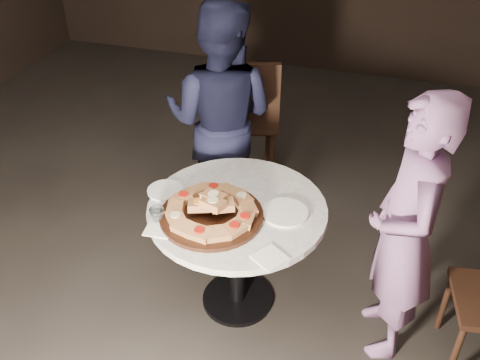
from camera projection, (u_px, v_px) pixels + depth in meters
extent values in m
plane|color=black|center=(208.00, 310.00, 3.00)|extent=(7.00, 7.00, 0.00)
cylinder|color=black|center=(238.00, 298.00, 3.05)|extent=(0.51, 0.51, 0.03)
cylinder|color=black|center=(237.00, 257.00, 2.86)|extent=(0.10, 0.10, 0.62)
cylinder|color=silver|center=(237.00, 210.00, 2.68)|extent=(1.16, 1.16, 0.04)
cylinder|color=black|center=(211.00, 216.00, 2.59)|extent=(0.59, 0.59, 0.02)
cube|color=#A86E41|center=(245.00, 219.00, 2.52)|extent=(0.09, 0.11, 0.05)
cylinder|color=red|center=(245.00, 216.00, 2.51)|extent=(0.05, 0.05, 0.01)
cube|color=#A86E41|center=(247.00, 209.00, 2.59)|extent=(0.13, 0.14, 0.05)
cube|color=#A86E41|center=(241.00, 199.00, 2.65)|extent=(0.14, 0.13, 0.05)
cylinder|color=beige|center=(241.00, 195.00, 2.64)|extent=(0.07, 0.07, 0.01)
cube|color=#A86E41|center=(229.00, 192.00, 2.70)|extent=(0.13, 0.12, 0.05)
cube|color=#A86E41|center=(214.00, 189.00, 2.72)|extent=(0.12, 0.10, 0.05)
cylinder|color=red|center=(213.00, 186.00, 2.71)|extent=(0.06, 0.06, 0.01)
cube|color=#A86E41|center=(197.00, 191.00, 2.70)|extent=(0.13, 0.14, 0.05)
cube|color=#A86E41|center=(184.00, 198.00, 2.66)|extent=(0.12, 0.13, 0.05)
cylinder|color=red|center=(184.00, 194.00, 2.65)|extent=(0.07, 0.07, 0.01)
cube|color=#A86E41|center=(176.00, 207.00, 2.60)|extent=(0.11, 0.12, 0.05)
cube|color=#A86E41|center=(176.00, 218.00, 2.53)|extent=(0.13, 0.14, 0.05)
cylinder|color=beige|center=(176.00, 215.00, 2.52)|extent=(0.07, 0.07, 0.01)
cube|color=#A86E41|center=(184.00, 228.00, 2.47)|extent=(0.13, 0.11, 0.05)
cube|color=#A86E41|center=(199.00, 234.00, 2.44)|extent=(0.12, 0.10, 0.05)
cylinder|color=red|center=(199.00, 230.00, 2.43)|extent=(0.06, 0.06, 0.01)
cube|color=#A86E41|center=(218.00, 234.00, 2.44)|extent=(0.13, 0.12, 0.05)
cube|color=#A86E41|center=(234.00, 229.00, 2.47)|extent=(0.13, 0.13, 0.05)
cylinder|color=red|center=(234.00, 225.00, 2.45)|extent=(0.07, 0.07, 0.01)
cube|color=#A86E41|center=(223.00, 205.00, 2.56)|extent=(0.13, 0.12, 0.04)
cylinder|color=#2D6B1E|center=(223.00, 201.00, 2.54)|extent=(0.07, 0.07, 0.01)
cube|color=#A86E41|center=(211.00, 198.00, 2.60)|extent=(0.13, 0.13, 0.04)
cylinder|color=beige|center=(211.00, 194.00, 2.59)|extent=(0.07, 0.07, 0.01)
cube|color=#A86E41|center=(199.00, 205.00, 2.56)|extent=(0.13, 0.11, 0.05)
cylinder|color=orange|center=(199.00, 201.00, 2.54)|extent=(0.06, 0.06, 0.01)
cube|color=#A86E41|center=(214.00, 197.00, 2.55)|extent=(0.12, 0.11, 0.05)
cylinder|color=beige|center=(214.00, 194.00, 2.53)|extent=(0.06, 0.06, 0.01)
cube|color=#A86E41|center=(213.00, 204.00, 2.51)|extent=(0.13, 0.11, 0.05)
cylinder|color=beige|center=(213.00, 200.00, 2.49)|extent=(0.06, 0.06, 0.01)
cylinder|color=white|center=(165.00, 190.00, 2.77)|extent=(0.23, 0.23, 0.01)
cylinder|color=white|center=(285.00, 212.00, 2.62)|extent=(0.30, 0.30, 0.01)
imported|color=silver|center=(157.00, 215.00, 2.56)|extent=(0.08, 0.08, 0.07)
cube|color=white|center=(161.00, 228.00, 2.53)|extent=(0.15, 0.15, 0.01)
cube|color=white|center=(270.00, 258.00, 2.36)|extent=(0.18, 0.18, 0.01)
cube|color=black|center=(243.00, 117.00, 3.81)|extent=(0.59, 0.59, 0.04)
cube|color=black|center=(244.00, 100.00, 3.47)|extent=(0.46, 0.18, 0.50)
cylinder|color=black|center=(268.00, 133.00, 4.12)|extent=(0.05, 0.05, 0.50)
cylinder|color=black|center=(216.00, 134.00, 4.11)|extent=(0.05, 0.05, 0.50)
cylinder|color=black|center=(272.00, 161.00, 3.79)|extent=(0.05, 0.05, 0.50)
cylinder|color=black|center=(215.00, 162.00, 3.78)|extent=(0.05, 0.05, 0.50)
cylinder|color=black|center=(445.00, 301.00, 2.79)|extent=(0.04, 0.04, 0.41)
cylinder|color=black|center=(456.00, 353.00, 2.52)|extent=(0.04, 0.04, 0.41)
imported|color=black|center=(220.00, 119.00, 3.28)|extent=(0.73, 0.57, 1.49)
imported|color=slate|center=(404.00, 234.00, 2.45)|extent=(0.45, 0.58, 1.42)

